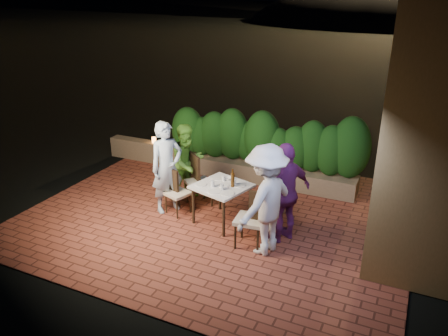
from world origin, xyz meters
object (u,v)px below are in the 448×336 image
Objects in this scene: chair_left_front at (178,192)px; diner_white at (266,200)px; bowl at (228,178)px; chair_right_back at (268,208)px; chair_left_back at (199,182)px; chair_right_front at (250,218)px; dining_table at (222,204)px; beer_bottle at (233,178)px; diner_green at (187,163)px; diner_purple at (285,193)px; diner_blue at (167,167)px; parapet_lamp at (154,140)px.

diner_white is at bearing 3.54° from chair_left_front.
bowl is 0.96m from chair_right_back.
chair_left_front is at bearing -73.47° from chair_left_back.
chair_right_front is at bearing 4.73° from chair_left_back.
dining_table is at bearing 5.27° from chair_left_back.
diner_green reaches higher than beer_bottle.
dining_table is 0.51× the size of diner_purple.
diner_blue is 2.28m from diner_white.
diner_blue reaches higher than parapet_lamp.
chair_right_back is 0.59× the size of diner_green.
diner_green is at bearing -101.38° from diner_white.
diner_green is at bearing 149.86° from dining_table.
chair_left_back is at bearing -12.22° from diner_blue.
chair_left_back is at bearing -73.45° from diner_purple.
chair_left_front is 0.74m from diner_green.
diner_green is (-1.81, 1.12, 0.29)m from chair_right_front.
diner_blue is at bearing -59.80° from diner_purple.
diner_blue reaches higher than bowl.
diner_blue is 12.81× the size of parapet_lamp.
beer_bottle is at bearing 36.04° from chair_right_back.
beer_bottle is 0.88m from chair_right_front.
diner_purple is at bearing -82.54° from diner_green.
diner_white reaches higher than parapet_lamp.
beer_bottle is at bearing 8.67° from dining_table.
diner_green is at bearing -38.03° from chair_right_front.
diner_white is (1.96, -0.55, 0.49)m from chair_left_front.
beer_bottle reaches higher than parapet_lamp.
chair_left_back reaches higher than chair_left_front.
diner_white is 13.23× the size of parapet_lamp.
dining_table is at bearing -36.45° from parapet_lamp.
diner_green is at bearing -39.71° from parapet_lamp.
diner_blue is at bearing -165.94° from diner_green.
diner_white is at bearing 140.64° from chair_right_back.
chair_left_back is 2.68m from parapet_lamp.
dining_table is 0.88× the size of chair_right_front.
chair_left_front is at bearing -178.53° from dining_table.
parapet_lamp is at bearing -106.41° from diner_white.
chair_left_front is 0.52m from diner_blue.
diner_white is (0.17, -0.62, 0.46)m from chair_right_back.
bowl is 1.19× the size of parapet_lamp.
beer_bottle is at bearing -107.63° from diner_white.
diner_white reaches higher than diner_blue.
beer_bottle is 1.04m from diner_white.
diner_blue is at bearing -86.86° from diner_white.
diner_purple is at bearing -3.38° from dining_table.
chair_right_front reaches higher than chair_left_front.
bowl is at bearing 38.03° from chair_left_front.
diner_green reaches higher than chair_right_front.
bowl is 0.17× the size of chair_left_back.
chair_right_front reaches higher than parapet_lamp.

